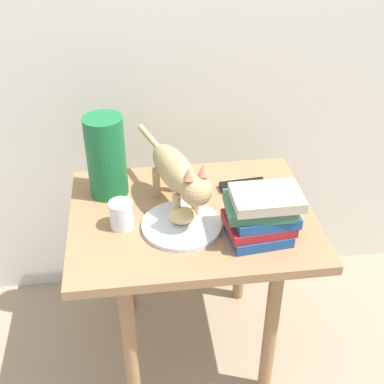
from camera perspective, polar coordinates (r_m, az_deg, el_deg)
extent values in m
plane|color=gray|center=(2.01, 0.00, -16.27)|extent=(6.00, 6.00, 0.00)
cube|color=silver|center=(1.74, -1.85, 19.30)|extent=(4.00, 0.04, 2.20)
cube|color=#9E724C|center=(1.60, 0.00, -2.81)|extent=(0.75, 0.58, 0.03)
cylinder|color=#9E724C|center=(1.64, -6.85, -16.42)|extent=(0.04, 0.04, 0.57)
cylinder|color=#9E724C|center=(1.69, 8.63, -14.87)|extent=(0.04, 0.04, 0.57)
cylinder|color=#9E724C|center=(1.95, -7.25, -6.50)|extent=(0.04, 0.04, 0.57)
cylinder|color=#9E724C|center=(1.99, 5.46, -5.46)|extent=(0.04, 0.04, 0.57)
cylinder|color=silver|center=(1.53, -1.15, -3.67)|extent=(0.24, 0.24, 0.01)
ellipsoid|color=#E0BC7A|center=(1.52, -1.09, -2.61)|extent=(0.08, 0.06, 0.05)
cylinder|color=tan|center=(1.54, 0.35, -1.33)|extent=(0.02, 0.02, 0.10)
cylinder|color=tan|center=(1.52, -1.69, -1.89)|extent=(0.02, 0.02, 0.10)
cylinder|color=tan|center=(1.67, -2.03, 1.57)|extent=(0.02, 0.02, 0.10)
cylinder|color=tan|center=(1.65, -3.94, 1.09)|extent=(0.02, 0.02, 0.10)
ellipsoid|color=tan|center=(1.55, -1.99, 2.54)|extent=(0.17, 0.28, 0.11)
sphere|color=tan|center=(1.43, 0.44, 0.15)|extent=(0.09, 0.09, 0.09)
cone|color=#DD8460|center=(1.40, 1.27, 2.48)|extent=(0.03, 0.03, 0.03)
cone|color=#DD8460|center=(1.39, -0.37, 2.07)|extent=(0.03, 0.03, 0.03)
cylinder|color=tan|center=(1.71, -4.72, 6.04)|extent=(0.07, 0.16, 0.02)
cube|color=#1E4C8C|center=(1.50, 7.31, -4.54)|extent=(0.18, 0.15, 0.03)
cube|color=maroon|center=(1.49, 7.32, -3.39)|extent=(0.20, 0.16, 0.03)
cube|color=#1E4C8C|center=(1.48, 7.93, -2.45)|extent=(0.19, 0.15, 0.03)
cube|color=#336B4C|center=(1.46, 7.40, -1.48)|extent=(0.19, 0.15, 0.03)
cube|color=#BCB299|center=(1.44, 8.22, -0.62)|extent=(0.19, 0.14, 0.03)
cylinder|color=#196B38|center=(1.64, -9.43, 3.86)|extent=(0.12, 0.12, 0.27)
cylinder|color=silver|center=(1.53, -7.78, -2.49)|extent=(0.07, 0.07, 0.08)
cylinder|color=silver|center=(1.54, -7.72, -3.10)|extent=(0.06, 0.06, 0.04)
cube|color=black|center=(1.71, 5.59, 0.75)|extent=(0.15, 0.06, 0.02)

